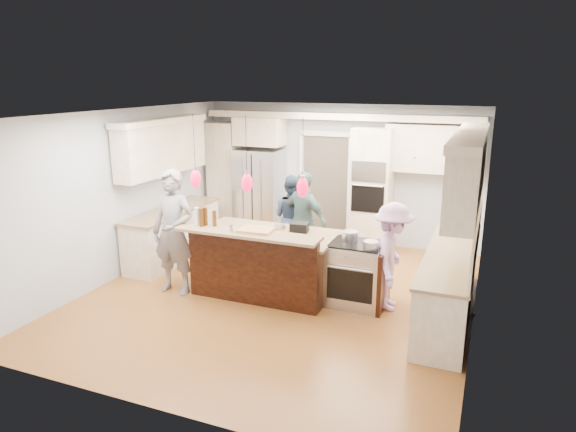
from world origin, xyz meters
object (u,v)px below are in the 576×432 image
at_px(refrigerator, 260,193).
at_px(person_bar_end, 174,232).
at_px(island_range, 358,274).
at_px(kitchen_island, 266,261).
at_px(person_far_left, 292,217).

relative_size(refrigerator, person_bar_end, 0.95).
bearing_deg(person_bar_end, island_range, 12.42).
bearing_deg(refrigerator, island_range, -42.59).
distance_m(island_range, person_bar_end, 2.79).
bearing_deg(kitchen_island, island_range, 3.09).
distance_m(refrigerator, kitchen_island, 2.91).
relative_size(island_range, person_far_left, 0.60).
height_order(refrigerator, kitchen_island, refrigerator).
height_order(refrigerator, person_bar_end, person_bar_end).
bearing_deg(person_far_left, kitchen_island, 112.69).
height_order(kitchen_island, person_bar_end, person_bar_end).
distance_m(refrigerator, island_range, 3.71).
relative_size(island_range, person_bar_end, 0.49).
height_order(island_range, person_far_left, person_far_left).
xyz_separation_m(kitchen_island, person_far_left, (-0.18, 1.53, 0.28)).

